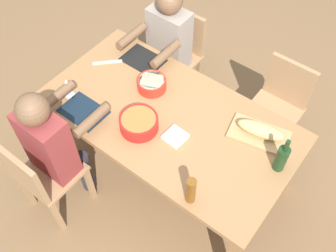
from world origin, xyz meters
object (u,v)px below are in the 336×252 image
(cutting_board, at_px, (259,135))
(diner_near_right, at_px, (166,44))
(napkin_stack, at_px, (175,137))
(bread_loaf, at_px, (261,130))
(serving_bowl_fruit, at_px, (139,123))
(serving_bowl_pasta, at_px, (152,83))
(beer_bottle, at_px, (191,191))
(chair_near_right, at_px, (179,51))
(diner_far_right, at_px, (53,142))
(chair_far_right, at_px, (41,177))
(wine_bottle, at_px, (281,158))
(chair_near_left, at_px, (279,103))
(wine_glass, at_px, (67,84))
(dining_table, at_px, (168,123))

(cutting_board, bearing_deg, diner_near_right, -19.31)
(napkin_stack, bearing_deg, bread_loaf, -140.47)
(serving_bowl_fruit, bearing_deg, serving_bowl_pasta, -64.39)
(beer_bottle, bearing_deg, chair_near_right, -51.10)
(diner_far_right, relative_size, chair_near_right, 1.41)
(napkin_stack, bearing_deg, chair_near_right, -54.84)
(diner_far_right, distance_m, cutting_board, 1.40)
(chair_far_right, relative_size, wine_bottle, 2.93)
(chair_far_right, bearing_deg, diner_far_right, -90.00)
(bread_loaf, bearing_deg, chair_near_left, -81.51)
(chair_near_right, height_order, wine_glass, wine_glass)
(dining_table, distance_m, chair_near_left, 0.97)
(dining_table, relative_size, diner_far_right, 1.52)
(cutting_board, bearing_deg, chair_far_right, 44.17)
(serving_bowl_fruit, relative_size, bread_loaf, 0.83)
(serving_bowl_pasta, bearing_deg, diner_far_right, 72.42)
(serving_bowl_pasta, distance_m, wine_bottle, 1.07)
(cutting_board, relative_size, wine_glass, 2.41)
(chair_far_right, relative_size, chair_near_right, 1.00)
(beer_bottle, bearing_deg, serving_bowl_fruit, -20.85)
(chair_far_right, xyz_separation_m, beer_bottle, (-1.00, -0.39, 0.37))
(chair_near_left, bearing_deg, serving_bowl_fruit, 59.30)
(cutting_board, distance_m, napkin_stack, 0.57)
(diner_far_right, bearing_deg, chair_near_left, -124.91)
(diner_far_right, distance_m, bread_loaf, 1.40)
(bread_loaf, height_order, wine_bottle, wine_bottle)
(dining_table, bearing_deg, cutting_board, -157.22)
(diner_far_right, xyz_separation_m, wine_bottle, (-1.31, -0.73, 0.15))
(cutting_board, relative_size, napkin_stack, 2.86)
(diner_far_right, relative_size, bread_loaf, 3.75)
(chair_near_left, bearing_deg, diner_far_right, 55.09)
(serving_bowl_fruit, relative_size, wine_glass, 1.60)
(diner_near_right, bearing_deg, wine_glass, 78.38)
(diner_near_right, height_order, serving_bowl_fruit, diner_near_right)
(diner_far_right, height_order, serving_bowl_fruit, diner_far_right)
(diner_far_right, xyz_separation_m, wine_glass, (0.19, -0.35, 0.16))
(chair_far_right, xyz_separation_m, wine_glass, (0.19, -0.53, 0.37))
(beer_bottle, bearing_deg, bread_loaf, -97.98)
(diner_far_right, bearing_deg, bread_loaf, -141.24)
(diner_far_right, xyz_separation_m, beer_bottle, (-1.00, -0.21, 0.15))
(serving_bowl_fruit, bearing_deg, chair_near_left, -120.70)
(cutting_board, height_order, wine_glass, wine_glass)
(serving_bowl_fruit, bearing_deg, wine_glass, 7.97)
(chair_far_right, bearing_deg, diner_near_right, -90.00)
(wine_glass, bearing_deg, serving_bowl_pasta, -135.61)
(chair_far_right, bearing_deg, beer_bottle, -158.63)
(diner_near_right, bearing_deg, cutting_board, 160.69)
(diner_near_right, bearing_deg, napkin_stack, 131.30)
(chair_near_right, xyz_separation_m, wine_glass, (0.19, 1.09, 0.37))
(serving_bowl_pasta, relative_size, beer_bottle, 0.97)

